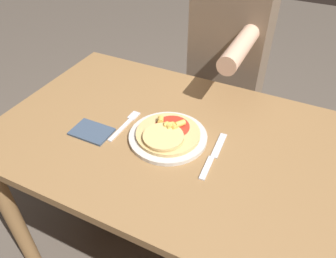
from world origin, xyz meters
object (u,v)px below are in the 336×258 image
(plate, at_px, (168,137))
(person_diner, at_px, (229,64))
(dining_table, at_px, (172,160))
(pizza, at_px, (167,133))
(fork, at_px, (126,124))
(knife, at_px, (213,156))

(plate, relative_size, person_diner, 0.20)
(dining_table, height_order, pizza, pizza)
(fork, bearing_deg, knife, -3.10)
(knife, relative_size, person_diner, 0.18)
(fork, bearing_deg, pizza, -2.06)
(dining_table, xyz_separation_m, fork, (-0.17, -0.02, 0.12))
(pizza, distance_m, person_diner, 0.62)
(dining_table, relative_size, knife, 5.40)
(fork, distance_m, person_diner, 0.64)
(pizza, distance_m, fork, 0.16)
(dining_table, distance_m, plate, 0.13)
(dining_table, relative_size, person_diner, 0.95)
(dining_table, height_order, knife, knife)
(dining_table, bearing_deg, plate, -103.60)
(plate, xyz_separation_m, knife, (0.16, -0.02, -0.00))
(plate, height_order, pizza, pizza)
(pizza, relative_size, knife, 0.95)
(knife, bearing_deg, fork, 176.90)
(person_diner, bearing_deg, fork, -105.82)
(dining_table, bearing_deg, person_diner, 89.34)
(plate, relative_size, pizza, 1.22)
(knife, bearing_deg, person_diner, 103.36)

